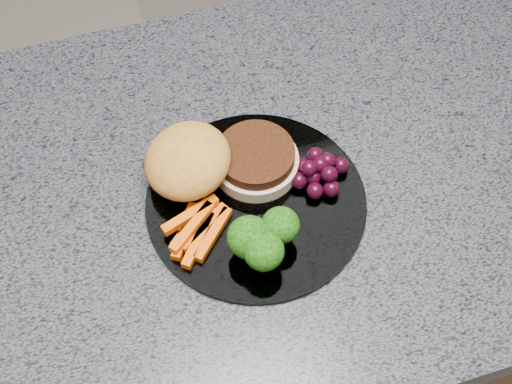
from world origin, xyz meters
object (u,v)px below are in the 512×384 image
island_cabinet (262,323)px  burger (212,163)px  plate (256,202)px  grape_bunch (320,171)px

island_cabinet → burger: bearing=163.8°
plate → burger: bearing=126.0°
grape_bunch → burger: bearing=159.7°
plate → burger: (-0.04, 0.05, 0.03)m
burger → plate: bearing=-62.2°
plate → grape_bunch: size_ratio=3.48×
burger → island_cabinet: bearing=-24.4°
island_cabinet → plate: plate is taller
plate → burger: 0.07m
burger → grape_bunch: bearing=-28.5°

